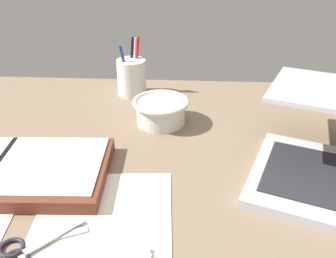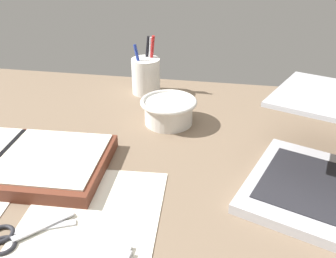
{
  "view_description": "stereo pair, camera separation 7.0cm",
  "coord_description": "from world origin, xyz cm",
  "px_view_note": "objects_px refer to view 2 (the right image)",
  "views": [
    {
      "loc": [
        1.89,
        -53.97,
        43.11
      ],
      "look_at": [
        -1.72,
        7.46,
        9.0
      ],
      "focal_mm": 40.0,
      "sensor_mm": 36.0,
      "label": 1
    },
    {
      "loc": [
        8.87,
        -53.16,
        43.11
      ],
      "look_at": [
        -1.72,
        7.46,
        9.0
      ],
      "focal_mm": 40.0,
      "sensor_mm": 36.0,
      "label": 2
    }
  ],
  "objects_px": {
    "bowl": "(169,110)",
    "scissors": "(13,236)",
    "planner": "(5,159)",
    "pen_cup": "(146,75)"
  },
  "relations": [
    {
      "from": "bowl",
      "to": "scissors",
      "type": "height_order",
      "value": "bowl"
    },
    {
      "from": "bowl",
      "to": "planner",
      "type": "xyz_separation_m",
      "value": [
        -0.28,
        -0.23,
        -0.02
      ]
    },
    {
      "from": "planner",
      "to": "scissors",
      "type": "distance_m",
      "value": 0.21
    },
    {
      "from": "bowl",
      "to": "scissors",
      "type": "xyz_separation_m",
      "value": [
        -0.17,
        -0.4,
        -0.03
      ]
    },
    {
      "from": "pen_cup",
      "to": "planner",
      "type": "distance_m",
      "value": 0.44
    },
    {
      "from": "planner",
      "to": "scissors",
      "type": "xyz_separation_m",
      "value": [
        0.12,
        -0.17,
        -0.01
      ]
    },
    {
      "from": "pen_cup",
      "to": "scissors",
      "type": "height_order",
      "value": "pen_cup"
    },
    {
      "from": "pen_cup",
      "to": "scissors",
      "type": "xyz_separation_m",
      "value": [
        -0.07,
        -0.57,
        -0.05
      ]
    },
    {
      "from": "bowl",
      "to": "scissors",
      "type": "bearing_deg",
      "value": -112.4
    },
    {
      "from": "bowl",
      "to": "planner",
      "type": "bearing_deg",
      "value": -141.14
    }
  ]
}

